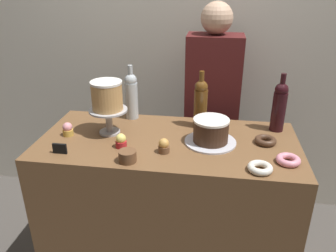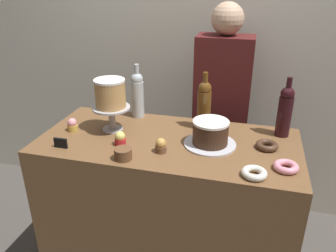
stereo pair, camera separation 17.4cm
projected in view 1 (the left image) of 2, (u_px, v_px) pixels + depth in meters
name	position (u px, v px, depth m)	size (l,w,h in m)	color
back_wall	(186.00, 41.00, 2.43)	(6.00, 0.05, 2.60)	beige
display_counter	(168.00, 212.00, 1.97)	(1.37, 0.64, 0.95)	brown
cake_stand_pedestal	(109.00, 117.00, 1.81)	(0.21, 0.21, 0.14)	#B2B2B7
white_layer_cake	(107.00, 96.00, 1.76)	(0.17, 0.17, 0.15)	tan
silver_serving_platter	(210.00, 142.00, 1.73)	(0.27, 0.27, 0.01)	silver
chocolate_round_cake	(211.00, 131.00, 1.71)	(0.18, 0.18, 0.12)	#3D2619
wine_bottle_clear	(131.00, 95.00, 1.99)	(0.08, 0.08, 0.33)	#B2BCC1
wine_bottle_amber	(201.00, 103.00, 1.87)	(0.08, 0.08, 0.33)	#5B3814
wine_bottle_dark_red	(279.00, 106.00, 1.82)	(0.08, 0.08, 0.33)	black
cupcake_strawberry	(68.00, 129.00, 1.81)	(0.06, 0.06, 0.07)	gold
cupcake_caramel	(163.00, 146.00, 1.63)	(0.06, 0.06, 0.07)	brown
cupcake_lemon	(121.00, 141.00, 1.68)	(0.06, 0.06, 0.07)	red
donut_sugar	(260.00, 168.00, 1.48)	(0.11, 0.11, 0.03)	silver
donut_pink	(288.00, 160.00, 1.55)	(0.11, 0.11, 0.03)	pink
donut_chocolate	(265.00, 140.00, 1.73)	(0.11, 0.11, 0.03)	#472D1E
cookie_stack	(128.00, 156.00, 1.56)	(0.08, 0.08, 0.06)	brown
price_sign_chalkboard	(60.00, 149.00, 1.63)	(0.07, 0.01, 0.05)	black
barista_figure	(211.00, 117.00, 2.33)	(0.36, 0.22, 1.60)	black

